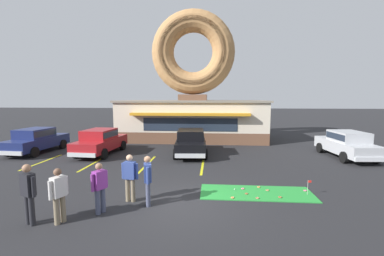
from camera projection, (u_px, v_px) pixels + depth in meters
ground_plane at (177, 203)px, 8.78m from camera, size 160.00×160.00×0.00m
donut_shop_building at (193, 96)px, 22.19m from camera, size 12.30×6.75×10.96m
putting_mat at (256, 193)px, 9.67m from camera, size 4.18×1.57×0.03m
mini_donut_near_left at (243, 189)px, 10.03m from camera, size 0.13×0.13×0.04m
mini_donut_near_right at (259, 187)px, 10.21m from camera, size 0.13×0.13×0.04m
mini_donut_mid_left at (267, 190)px, 9.85m from camera, size 0.13×0.13×0.04m
mini_donut_mid_centre at (233, 198)px, 9.13m from camera, size 0.13×0.13×0.04m
mini_donut_mid_right at (257, 198)px, 9.09m from camera, size 0.13×0.13×0.04m
mini_donut_far_left at (305, 191)px, 9.82m from camera, size 0.13×0.13×0.04m
mini_donut_far_centre at (246, 194)px, 9.51m from camera, size 0.13×0.13×0.04m
mini_donut_far_right at (280, 197)px, 9.17m from camera, size 0.13×0.13×0.04m
golf_ball at (235, 189)px, 9.95m from camera, size 0.04×0.04×0.04m
putting_flag_pin at (309, 184)px, 9.40m from camera, size 0.13×0.01×0.55m
car_red at (100, 141)px, 16.33m from camera, size 2.17×4.65×1.60m
car_navy at (36, 139)px, 16.79m from camera, size 2.17×4.65×1.60m
car_black at (191, 141)px, 16.15m from camera, size 2.21×4.66×1.60m
car_silver at (347, 143)px, 15.33m from camera, size 2.22×4.67×1.60m
pedestrian_blue_sweater_man at (28, 191)px, 7.17m from camera, size 0.56×0.37×1.76m
pedestrian_hooded_kid at (148, 178)px, 8.49m from camera, size 0.34×0.58×1.68m
pedestrian_leather_jacket_man at (100, 186)px, 7.91m from camera, size 0.39×0.54×1.60m
pedestrian_clipboard_woman at (59, 193)px, 7.28m from camera, size 0.37×0.56×1.61m
pedestrian_beanie_man at (130, 176)px, 8.82m from camera, size 0.59×0.28×1.66m
trash_bin at (110, 136)px, 20.63m from camera, size 0.57×0.57×0.97m
parking_stripe_far_left at (43, 162)px, 14.40m from camera, size 0.12×3.60×0.01m
parking_stripe_left at (94, 163)px, 14.16m from camera, size 0.12×3.60×0.01m
parking_stripe_mid_left at (147, 164)px, 13.92m from camera, size 0.12×3.60×0.01m
parking_stripe_centre at (203, 165)px, 13.67m from camera, size 0.12×3.60×0.01m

